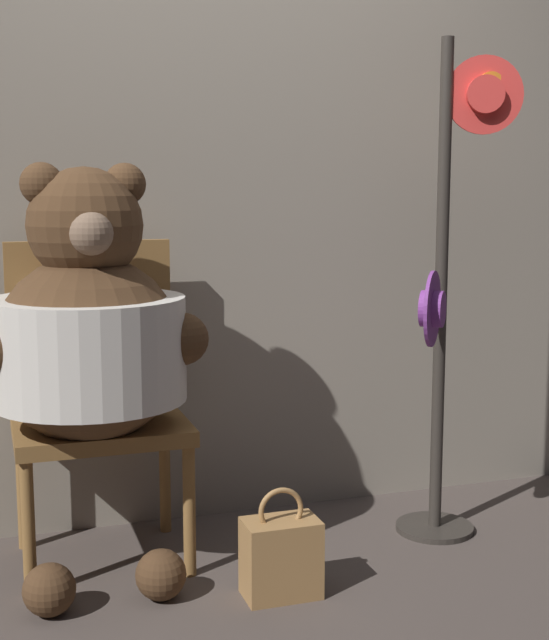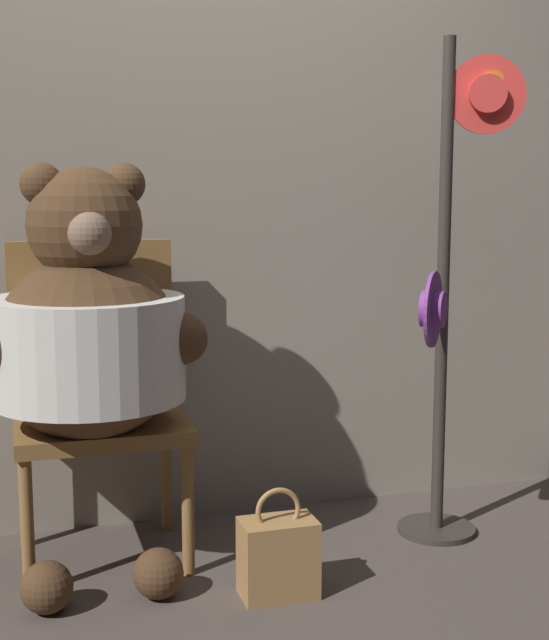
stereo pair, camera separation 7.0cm
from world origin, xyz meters
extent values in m
plane|color=#4C423D|center=(0.00, 0.00, 0.00)|extent=(14.00, 14.00, 0.00)
cube|color=gray|center=(0.00, 0.56, 1.24)|extent=(8.00, 0.10, 2.49)
cylinder|color=olive|center=(-0.55, 0.00, 0.21)|extent=(0.04, 0.04, 0.43)
cylinder|color=olive|center=(-0.06, 0.00, 0.21)|extent=(0.04, 0.04, 0.43)
cylinder|color=olive|center=(-0.55, 0.40, 0.21)|extent=(0.04, 0.04, 0.43)
cylinder|color=olive|center=(-0.06, 0.40, 0.21)|extent=(0.04, 0.04, 0.43)
cube|color=olive|center=(-0.31, 0.20, 0.45)|extent=(0.55, 0.46, 0.05)
cube|color=olive|center=(-0.31, 0.41, 0.77)|extent=(0.55, 0.04, 0.58)
sphere|color=#4C331E|center=(-0.34, 0.13, 0.73)|extent=(0.60, 0.60, 0.60)
cylinder|color=silver|center=(-0.34, 0.13, 0.73)|extent=(0.61, 0.61, 0.33)
sphere|color=#4C331E|center=(-0.34, 0.13, 1.12)|extent=(0.36, 0.36, 0.36)
sphere|color=#4C331E|center=(-0.47, 0.13, 1.24)|extent=(0.13, 0.13, 0.13)
sphere|color=#4C331E|center=(-0.22, 0.13, 1.24)|extent=(0.13, 0.13, 0.13)
sphere|color=#7A604C|center=(-0.34, -0.02, 1.10)|extent=(0.13, 0.13, 0.13)
sphere|color=#4C331E|center=(-0.06, 0.06, 0.76)|extent=(0.17, 0.17, 0.17)
sphere|color=#4C331E|center=(-0.51, -0.14, 0.08)|extent=(0.15, 0.15, 0.15)
sphere|color=#4C331E|center=(-0.18, -0.14, 0.08)|extent=(0.15, 0.15, 0.15)
cylinder|color=#332D28|center=(0.87, 0.09, 0.01)|extent=(0.28, 0.28, 0.02)
cylinder|color=#332D28|center=(0.87, 0.09, 0.87)|extent=(0.04, 0.04, 1.73)
cylinder|color=#7A388E|center=(0.77, -0.03, 0.83)|extent=(0.17, 0.21, 0.26)
cylinder|color=#7A388E|center=(0.77, -0.03, 0.83)|extent=(0.13, 0.14, 0.12)
cylinder|color=orange|center=(1.01, 0.07, 1.57)|extent=(0.20, 0.05, 0.20)
cylinder|color=orange|center=(1.01, 0.07, 1.57)|extent=(0.11, 0.09, 0.09)
cylinder|color=red|center=(0.99, 0.05, 1.54)|extent=(0.25, 0.10, 0.26)
cylinder|color=red|center=(0.99, 0.05, 1.54)|extent=(0.14, 0.11, 0.13)
cube|color=#A87A47|center=(0.17, -0.23, 0.12)|extent=(0.23, 0.14, 0.24)
torus|color=#A87A47|center=(0.17, -0.23, 0.27)|extent=(0.14, 0.02, 0.14)
camera|label=1|loc=(-0.65, -2.66, 1.23)|focal=50.00mm
camera|label=2|loc=(-0.58, -2.68, 1.23)|focal=50.00mm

